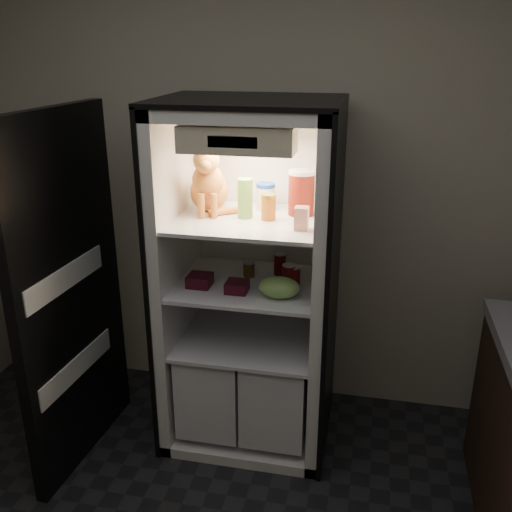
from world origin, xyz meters
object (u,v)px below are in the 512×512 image
at_px(soda_can_b, 289,276).
at_px(soda_can_c, 294,277).
at_px(salsa_jar, 269,207).
at_px(pepper_jar, 301,193).
at_px(parmesan_shaker, 245,198).
at_px(tabby_cat, 209,185).
at_px(mayo_tub, 266,196).
at_px(refrigerator, 251,303).
at_px(soda_can_a, 280,264).
at_px(berry_box_right, 237,287).
at_px(condiment_jar, 249,269).
at_px(grape_bag, 279,287).
at_px(berry_box_left, 200,280).
at_px(cream_carton, 302,218).

relative_size(soda_can_b, soda_can_c, 1.11).
distance_m(salsa_jar, pepper_jar, 0.20).
relative_size(parmesan_shaker, pepper_jar, 0.87).
distance_m(tabby_cat, mayo_tub, 0.31).
height_order(refrigerator, parmesan_shaker, refrigerator).
bearing_deg(soda_can_a, tabby_cat, -169.18).
bearing_deg(soda_can_c, berry_box_right, -158.23).
height_order(condiment_jar, berry_box_right, condiment_jar).
distance_m(refrigerator, condiment_jar, 0.19).
height_order(refrigerator, salsa_jar, refrigerator).
relative_size(mayo_tub, soda_can_a, 1.16).
height_order(tabby_cat, condiment_jar, tabby_cat).
bearing_deg(salsa_jar, grape_bag, -60.34).
bearing_deg(soda_can_b, soda_can_a, 114.10).
relative_size(soda_can_b, berry_box_left, 1.05).
distance_m(berry_box_left, berry_box_right, 0.21).
distance_m(soda_can_b, grape_bag, 0.13).
relative_size(refrigerator, cream_carton, 17.09).
bearing_deg(mayo_tub, pepper_jar, -16.05).
bearing_deg(cream_carton, refrigerator, 146.70).
bearing_deg(berry_box_left, cream_carton, -3.21).
bearing_deg(berry_box_right, tabby_cat, 134.13).
distance_m(tabby_cat, salsa_jar, 0.34).
relative_size(refrigerator, mayo_tub, 13.42).
xyz_separation_m(tabby_cat, cream_carton, (0.51, -0.19, -0.09)).
xyz_separation_m(soda_can_b, soda_can_c, (0.03, 0.01, -0.01)).
xyz_separation_m(grape_bag, berry_box_left, (-0.42, 0.05, -0.02)).
height_order(parmesan_shaker, cream_carton, parmesan_shaker).
distance_m(salsa_jar, cream_carton, 0.22).
bearing_deg(berry_box_left, soda_can_c, 9.13).
xyz_separation_m(parmesan_shaker, soda_can_b, (0.23, -0.04, -0.39)).
relative_size(cream_carton, grape_bag, 0.54).
bearing_deg(cream_carton, condiment_jar, 145.56).
bearing_deg(mayo_tub, condiment_jar, -125.01).
height_order(parmesan_shaker, berry_box_left, parmesan_shaker).
bearing_deg(mayo_tub, refrigerator, -114.94).
relative_size(pepper_jar, condiment_jar, 2.70).
bearing_deg(pepper_jar, berry_box_right, -137.91).
relative_size(tabby_cat, mayo_tub, 2.80).
height_order(mayo_tub, soda_can_c, mayo_tub).
bearing_deg(berry_box_left, pepper_jar, 24.40).
bearing_deg(pepper_jar, cream_carton, -81.75).
relative_size(refrigerator, berry_box_right, 17.23).
height_order(grape_bag, berry_box_right, grape_bag).
bearing_deg(refrigerator, soda_can_b, -22.22).
xyz_separation_m(soda_can_a, soda_can_b, (0.07, -0.16, 0.00)).
distance_m(pepper_jar, berry_box_left, 0.69).
relative_size(soda_can_c, berry_box_right, 1.03).
height_order(refrigerator, cream_carton, refrigerator).
xyz_separation_m(mayo_tub, salsa_jar, (0.05, -0.18, -0.01)).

